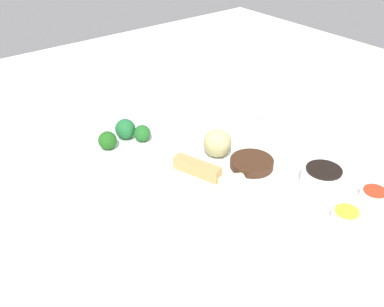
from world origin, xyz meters
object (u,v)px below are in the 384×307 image
(teacup, at_px, (274,118))
(soy_sauce_bowl, at_px, (323,178))
(broccoli_plate, at_px, (124,148))
(sauce_ramekin_hot_mustard, at_px, (346,216))
(sauce_ramekin_sweet_and_sour, at_px, (374,196))
(main_plate, at_px, (225,173))

(teacup, bearing_deg, soy_sauce_bowl, 65.03)
(broccoli_plate, relative_size, sauce_ramekin_hot_mustard, 3.97)
(broccoli_plate, xyz_separation_m, sauce_ramekin_hot_mustard, (-0.22, 0.51, 0.00))
(sauce_ramekin_sweet_and_sour, bearing_deg, teacup, -101.97)
(sauce_ramekin_hot_mustard, bearing_deg, main_plate, -71.72)
(main_plate, relative_size, sauce_ramekin_hot_mustard, 4.30)
(main_plate, bearing_deg, teacup, -159.60)
(sauce_ramekin_sweet_and_sour, bearing_deg, main_plate, -53.87)
(main_plate, distance_m, sauce_ramekin_sweet_and_sour, 0.33)
(sauce_ramekin_sweet_and_sour, bearing_deg, soy_sauce_bowl, -66.12)
(broccoli_plate, xyz_separation_m, soy_sauce_bowl, (-0.27, 0.40, 0.01))
(main_plate, xyz_separation_m, sauce_ramekin_hot_mustard, (-0.09, 0.27, 0.00))
(main_plate, distance_m, sauce_ramekin_hot_mustard, 0.28)
(soy_sauce_bowl, height_order, sauce_ramekin_hot_mustard, soy_sauce_bowl)
(broccoli_plate, distance_m, sauce_ramekin_sweet_and_sour, 0.60)
(broccoli_plate, distance_m, teacup, 0.42)
(main_plate, height_order, sauce_ramekin_hot_mustard, sauce_ramekin_hot_mustard)
(sauce_ramekin_hot_mustard, height_order, teacup, teacup)
(teacup, bearing_deg, main_plate, 20.40)
(sauce_ramekin_hot_mustard, bearing_deg, soy_sauce_bowl, -119.31)
(main_plate, xyz_separation_m, sauce_ramekin_sweet_and_sour, (-0.19, 0.27, 0.00))
(soy_sauce_bowl, distance_m, teacup, 0.29)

